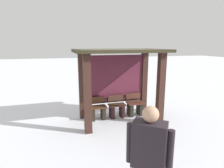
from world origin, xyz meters
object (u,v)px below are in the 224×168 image
(bus_shelter, at_px, (118,70))
(bench_left_inside, at_px, (98,111))
(bench_center_inside, at_px, (117,109))
(person_walking, at_px, (149,155))
(bench_right_inside, at_px, (135,107))

(bus_shelter, height_order, bench_left_inside, bus_shelter)
(bench_left_inside, bearing_deg, bench_center_inside, -0.02)
(bench_left_inside, relative_size, person_walking, 0.44)
(bus_shelter, relative_size, person_walking, 1.67)
(bench_right_inside, height_order, person_walking, person_walking)
(bus_shelter, bearing_deg, bench_right_inside, 12.06)
(bench_left_inside, height_order, bench_center_inside, bench_center_inside)
(bench_center_inside, xyz_separation_m, bench_right_inside, (0.66, 0.00, -0.00))
(person_walking, bearing_deg, bench_center_inside, 78.63)
(bench_left_inside, bearing_deg, bench_right_inside, 0.01)
(bench_right_inside, bearing_deg, person_walking, -110.85)
(bus_shelter, distance_m, bench_center_inside, 1.33)
(bench_left_inside, relative_size, bench_right_inside, 0.97)
(bus_shelter, height_order, person_walking, bus_shelter)
(bus_shelter, height_order, bench_right_inside, bus_shelter)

